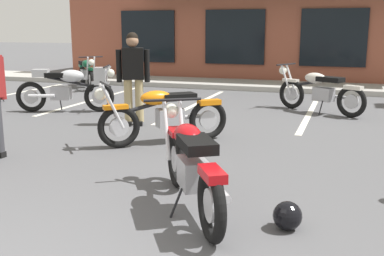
{
  "coord_description": "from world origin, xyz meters",
  "views": [
    {
      "loc": [
        2.07,
        -1.81,
        1.76
      ],
      "look_at": [
        0.27,
        3.51,
        0.55
      ],
      "focal_mm": 43.78,
      "sensor_mm": 36.0,
      "label": 1
    }
  ],
  "objects": [
    {
      "name": "motorcycle_green_cafe_racer",
      "position": [
        -5.29,
        10.2,
        0.46
      ],
      "size": [
        1.56,
        1.73,
        0.98
      ],
      "color": "black",
      "rests_on": "ground_plane"
    },
    {
      "name": "motorcycle_blue_standard",
      "position": [
        -0.6,
        4.7,
        0.46
      ],
      "size": [
        1.73,
        1.57,
        0.98
      ],
      "color": "black",
      "rests_on": "ground_plane"
    },
    {
      "name": "helmet_on_pavement",
      "position": [
        1.62,
        2.14,
        0.13
      ],
      "size": [
        0.26,
        0.26,
        0.26
      ],
      "color": "black",
      "rests_on": "ground_plane"
    },
    {
      "name": "brick_storefront_building",
      "position": [
        0.0,
        15.49,
        1.89
      ],
      "size": [
        15.01,
        6.04,
        3.78
      ],
      "color": "brown",
      "rests_on": "ground_plane"
    },
    {
      "name": "sidewalk_kerb",
      "position": [
        0.0,
        11.92,
        0.07
      ],
      "size": [
        22.0,
        1.8,
        0.14
      ],
      "primitive_type": "cube",
      "color": "#A8A59E",
      "rests_on": "ground_plane"
    },
    {
      "name": "person_in_black_shirt",
      "position": [
        -1.65,
        5.84,
        0.95
      ],
      "size": [
        0.59,
        0.38,
        1.68
      ],
      "color": "black",
      "rests_on": "ground_plane"
    },
    {
      "name": "motorcycle_foreground_classic",
      "position": [
        0.65,
        2.33,
        0.46
      ],
      "size": [
        1.37,
        1.86,
        0.98
      ],
      "color": "black",
      "rests_on": "ground_plane"
    },
    {
      "name": "motorcycle_silver_naked",
      "position": [
        -3.51,
        6.64,
        0.53
      ],
      "size": [
        2.04,
        1.01,
        0.98
      ],
      "color": "black",
      "rests_on": "ground_plane"
    },
    {
      "name": "ground_plane",
      "position": [
        0.0,
        3.84,
        0.0
      ],
      "size": [
        80.0,
        80.0,
        0.0
      ],
      "primitive_type": "plane",
      "color": "#515154"
    },
    {
      "name": "painted_stall_lines",
      "position": [
        0.0,
        8.32,
        0.0
      ],
      "size": [
        13.19,
        4.8,
        0.01
      ],
      "color": "silver",
      "rests_on": "ground_plane"
    },
    {
      "name": "motorcycle_red_sportbike",
      "position": [
        1.47,
        8.22,
        0.46
      ],
      "size": [
        1.9,
        1.29,
        0.98
      ],
      "color": "black",
      "rests_on": "ground_plane"
    }
  ]
}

